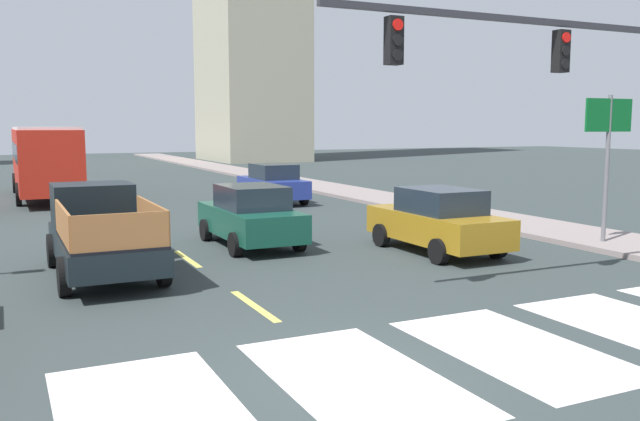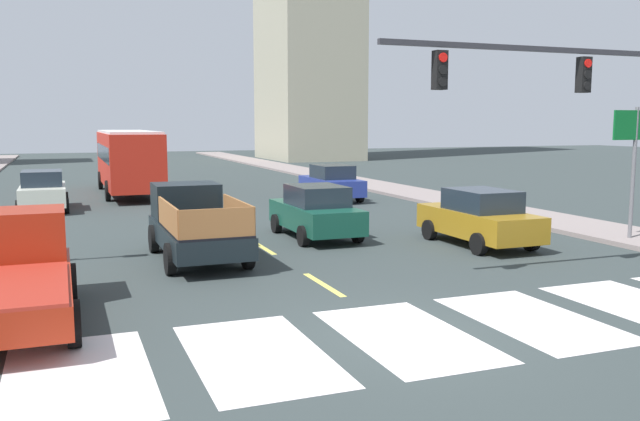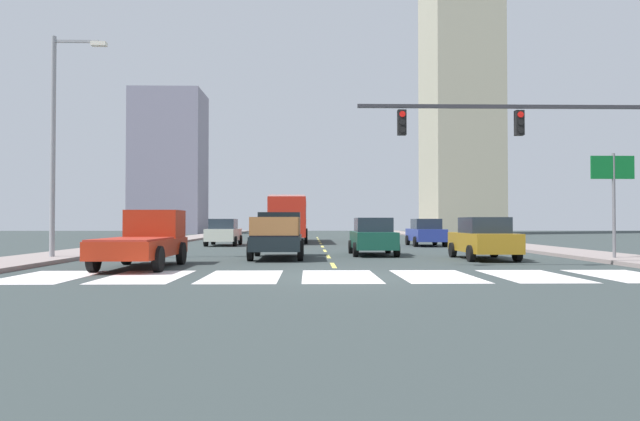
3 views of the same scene
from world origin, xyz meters
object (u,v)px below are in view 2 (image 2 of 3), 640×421
at_px(sedan_mid, 316,212).
at_px(traffic_signal_gantry, 621,101).
at_px(pickup_stakebed, 194,224).
at_px(city_bus, 128,157).
at_px(sedan_near_left, 479,217).
at_px(sedan_near_right, 331,183).
at_px(sedan_far, 43,191).
at_px(pickup_dark, 15,272).
at_px(direction_sign_green, 635,145).

distance_m(sedan_mid, traffic_signal_gantry, 9.60).
height_order(pickup_stakebed, city_bus, city_bus).
xyz_separation_m(pickup_stakebed, sedan_near_left, (8.44, -1.29, -0.08)).
bearing_deg(sedan_near_right, sedan_far, 176.90).
relative_size(pickup_dark, sedan_near_left, 1.18).
bearing_deg(sedan_near_left, pickup_stakebed, 172.73).
bearing_deg(sedan_near_right, city_bus, 144.52).
relative_size(city_bus, sedan_near_right, 2.45).
distance_m(sedan_far, traffic_signal_gantry, 22.74).
xyz_separation_m(city_bus, sedan_far, (-4.05, -5.63, -1.09)).
distance_m(sedan_near_left, direction_sign_green, 5.32).
bearing_deg(direction_sign_green, city_bus, 122.81).
xyz_separation_m(pickup_stakebed, direction_sign_green, (13.12, -2.58, 2.10)).
bearing_deg(traffic_signal_gantry, direction_sign_green, 39.31).
bearing_deg(direction_sign_green, pickup_dark, -172.80).
relative_size(city_bus, sedan_far, 2.45).
bearing_deg(pickup_dark, traffic_signal_gantry, -2.32).
height_order(pickup_stakebed, direction_sign_green, direction_sign_green).
bearing_deg(city_bus, sedan_far, -127.74).
distance_m(pickup_dark, sedan_near_right, 20.82).
bearing_deg(sedan_far, direction_sign_green, -43.30).
relative_size(sedan_near_right, sedan_far, 1.00).
height_order(pickup_dark, direction_sign_green, direction_sign_green).
distance_m(pickup_dark, city_bus, 23.13).
bearing_deg(direction_sign_green, sedan_far, 139.23).
height_order(pickup_stakebed, traffic_signal_gantry, traffic_signal_gantry).
relative_size(traffic_signal_gantry, direction_sign_green, 2.37).
bearing_deg(pickup_stakebed, city_bus, 87.96).
distance_m(pickup_stakebed, sedan_far, 13.00).
distance_m(sedan_near_right, sedan_far, 12.95).
bearing_deg(sedan_near_left, sedan_near_right, 90.01).
height_order(sedan_mid, direction_sign_green, direction_sign_green).
height_order(sedan_near_right, sedan_near_left, same).
xyz_separation_m(city_bus, sedan_mid, (4.39, -16.18, -1.09)).
bearing_deg(pickup_dark, sedan_far, 90.29).
xyz_separation_m(sedan_near_left, direction_sign_green, (4.67, -1.30, 2.17)).
distance_m(city_bus, sedan_far, 7.02).
height_order(city_bus, sedan_far, city_bus).
xyz_separation_m(city_bus, direction_sign_green, (13.23, -20.53, 1.08)).
distance_m(pickup_dark, direction_sign_green, 17.65).
bearing_deg(traffic_signal_gantry, sedan_near_right, 92.73).
height_order(sedan_far, traffic_signal_gantry, traffic_signal_gantry).
xyz_separation_m(sedan_near_right, direction_sign_green, (4.36, -14.05, 2.17)).
xyz_separation_m(sedan_far, sedan_near_left, (12.61, -13.60, 0.00)).
relative_size(pickup_stakebed, pickup_dark, 1.00).
relative_size(sedan_far, traffic_signal_gantry, 0.44).
bearing_deg(sedan_mid, direction_sign_green, -23.89).
bearing_deg(sedan_far, traffic_signal_gantry, -54.90).
bearing_deg(city_bus, direction_sign_green, -59.23).
distance_m(sedan_far, direction_sign_green, 22.92).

